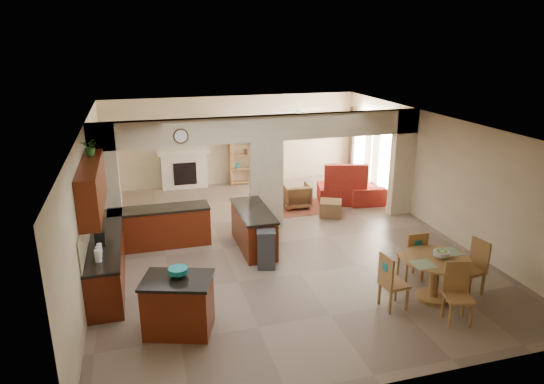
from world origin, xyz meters
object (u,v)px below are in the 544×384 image
object	(u,v)px
kitchen_island	(178,305)
dining_table	(435,272)
sofa	(356,182)
armchair	(296,196)

from	to	relation	value
kitchen_island	dining_table	distance (m)	4.54
dining_table	sofa	distance (m)	6.14
kitchen_island	sofa	size ratio (longest dim) A/B	0.50
dining_table	sofa	xyz separation A→B (m)	(1.29, 6.00, -0.16)
sofa	kitchen_island	bearing A→B (deg)	141.41
sofa	armchair	size ratio (longest dim) A/B	3.48
kitchen_island	armchair	distance (m)	6.35
dining_table	kitchen_island	bearing A→B (deg)	177.06
kitchen_island	dining_table	bearing A→B (deg)	15.35
kitchen_island	armchair	size ratio (longest dim) A/B	1.74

